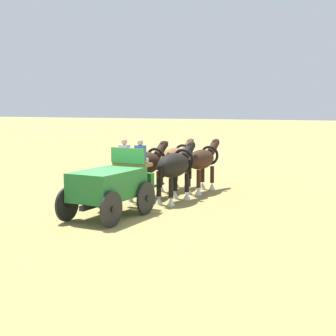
{
  "coord_description": "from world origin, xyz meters",
  "views": [
    {
      "loc": [
        -14.73,
        -8.26,
        3.8
      ],
      "look_at": [
        4.39,
        -0.38,
        1.2
      ],
      "focal_mm": 54.3,
      "sensor_mm": 36.0,
      "label": 1
    }
  ],
  "objects_px": {
    "show_wagon": "(111,184)",
    "draft_horse_lead_near": "(176,160)",
    "draft_horse_rear_off": "(175,166)",
    "draft_horse_lead_off": "(202,161)",
    "draft_horse_rear_near": "(146,165)"
  },
  "relations": [
    {
      "from": "draft_horse_rear_near",
      "to": "draft_horse_lead_off",
      "type": "xyz_separation_m",
      "value": [
        2.47,
        -1.55,
        -0.03
      ]
    },
    {
      "from": "show_wagon",
      "to": "draft_horse_lead_near",
      "type": "xyz_separation_m",
      "value": [
        6.11,
        0.06,
        0.22
      ]
    },
    {
      "from": "show_wagon",
      "to": "draft_horse_lead_off",
      "type": "height_order",
      "value": "show_wagon"
    },
    {
      "from": "draft_horse_rear_near",
      "to": "draft_horse_rear_off",
      "type": "distance_m",
      "value": 1.3
    },
    {
      "from": "show_wagon",
      "to": "draft_horse_rear_near",
      "type": "distance_m",
      "value": 3.56
    },
    {
      "from": "draft_horse_rear_off",
      "to": "draft_horse_lead_near",
      "type": "height_order",
      "value": "draft_horse_rear_off"
    },
    {
      "from": "draft_horse_rear_off",
      "to": "show_wagon",
      "type": "bearing_deg",
      "value": 163.87
    },
    {
      "from": "draft_horse_rear_off",
      "to": "draft_horse_lead_near",
      "type": "relative_size",
      "value": 0.97
    },
    {
      "from": "show_wagon",
      "to": "draft_horse_lead_off",
      "type": "relative_size",
      "value": 1.79
    },
    {
      "from": "show_wagon",
      "to": "draft_horse_lead_near",
      "type": "distance_m",
      "value": 6.12
    },
    {
      "from": "draft_horse_rear_off",
      "to": "draft_horse_lead_off",
      "type": "height_order",
      "value": "draft_horse_rear_off"
    },
    {
      "from": "draft_horse_rear_off",
      "to": "draft_horse_lead_near",
      "type": "xyz_separation_m",
      "value": [
        2.71,
        1.04,
        -0.05
      ]
    },
    {
      "from": "show_wagon",
      "to": "draft_horse_rear_off",
      "type": "height_order",
      "value": "show_wagon"
    },
    {
      "from": "draft_horse_lead_near",
      "to": "draft_horse_lead_off",
      "type": "distance_m",
      "value": 1.3
    },
    {
      "from": "draft_horse_rear_off",
      "to": "draft_horse_lead_off",
      "type": "distance_m",
      "value": 2.62
    }
  ]
}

